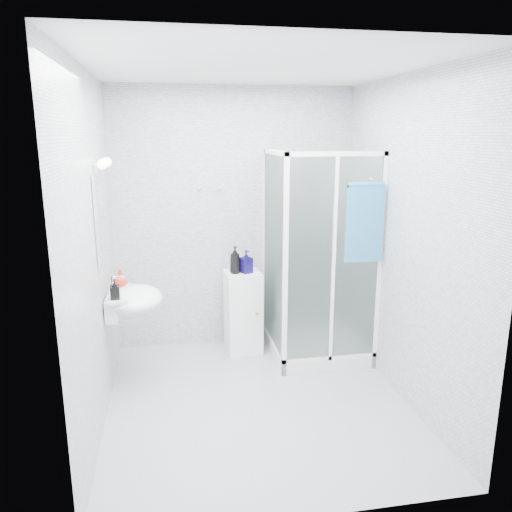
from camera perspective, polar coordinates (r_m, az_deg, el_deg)
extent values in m
cube|color=silver|center=(3.78, 0.19, 0.94)|extent=(2.40, 2.60, 2.60)
cube|color=#A5A8AA|center=(4.26, 0.17, -16.33)|extent=(2.40, 2.60, 0.01)
cube|color=white|center=(3.72, 0.20, 20.83)|extent=(2.40, 2.60, 0.01)
cube|color=white|center=(5.13, 6.83, -10.24)|extent=(0.90, 0.90, 0.12)
cube|color=white|center=(4.59, 2.27, 11.75)|extent=(0.04, 0.90, 0.04)
cube|color=white|center=(4.29, 9.26, 11.45)|extent=(0.90, 0.04, 0.04)
cube|color=white|center=(4.32, 3.37, -1.57)|extent=(0.04, 0.04, 2.00)
cube|color=white|center=(4.71, 2.04, 0.25)|extent=(0.02, 0.82, 1.84)
cube|color=white|center=(4.42, 8.84, -0.83)|extent=(0.82, 0.02, 1.84)
cube|color=white|center=(4.43, 8.80, -0.79)|extent=(0.03, 0.04, 1.84)
cylinder|color=silver|center=(5.13, 5.98, 4.82)|extent=(0.02, 0.02, 1.00)
cylinder|color=silver|center=(5.05, 6.21, 10.05)|extent=(0.09, 0.05, 0.09)
cylinder|color=silver|center=(5.23, 6.34, 1.63)|extent=(0.12, 0.04, 0.12)
cylinder|color=silver|center=(4.37, 12.85, 8.69)|extent=(0.03, 0.05, 0.03)
cube|color=white|center=(4.33, -16.00, -5.49)|extent=(0.10, 0.40, 0.18)
ellipsoid|color=white|center=(4.30, -13.65, -4.78)|extent=(0.46, 0.56, 0.20)
cube|color=white|center=(4.30, -15.29, -4.21)|extent=(0.16, 0.50, 0.02)
cylinder|color=silver|center=(4.28, -16.15, -3.21)|extent=(0.04, 0.04, 0.16)
cylinder|color=silver|center=(4.26, -15.54, -2.35)|extent=(0.12, 0.02, 0.02)
cube|color=white|center=(4.16, -17.29, 4.30)|extent=(0.02, 0.60, 0.70)
cylinder|color=silver|center=(3.96, -17.78, 9.94)|extent=(0.05, 0.04, 0.04)
sphere|color=white|center=(3.95, -17.20, 9.98)|extent=(0.08, 0.08, 0.08)
cylinder|color=silver|center=(4.27, -17.24, 10.21)|extent=(0.05, 0.04, 0.04)
sphere|color=white|center=(4.27, -16.70, 10.25)|extent=(0.08, 0.08, 0.08)
cylinder|color=silver|center=(4.94, -6.52, 7.62)|extent=(0.02, 0.04, 0.02)
sphere|color=silver|center=(4.91, -6.50, 7.59)|extent=(0.03, 0.03, 0.03)
cylinder|color=silver|center=(4.95, -4.19, 7.69)|extent=(0.02, 0.04, 0.02)
sphere|color=silver|center=(4.93, -4.16, 7.66)|extent=(0.03, 0.03, 0.03)
cube|color=white|center=(5.03, -1.49, -6.37)|extent=(0.36, 0.36, 0.82)
cube|color=white|center=(4.88, -1.20, -7.02)|extent=(0.30, 0.03, 0.70)
sphere|color=#BE721A|center=(4.86, 0.09, -6.56)|extent=(0.03, 0.03, 0.03)
cube|color=teal|center=(4.39, 12.27, 3.62)|extent=(0.32, 0.04, 0.67)
cylinder|color=teal|center=(4.34, 12.49, 7.95)|extent=(0.32, 0.05, 0.05)
imported|color=black|center=(4.83, -2.41, -0.44)|extent=(0.12, 0.12, 0.27)
imported|color=#100B42|center=(4.86, -1.13, -0.64)|extent=(0.13, 0.13, 0.22)
imported|color=red|center=(4.44, -15.27, -2.46)|extent=(0.14, 0.14, 0.15)
imported|color=black|center=(4.11, -15.84, -3.70)|extent=(0.08, 0.08, 0.16)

